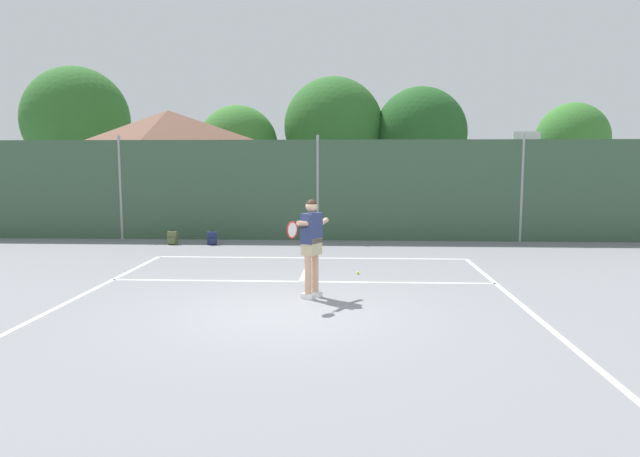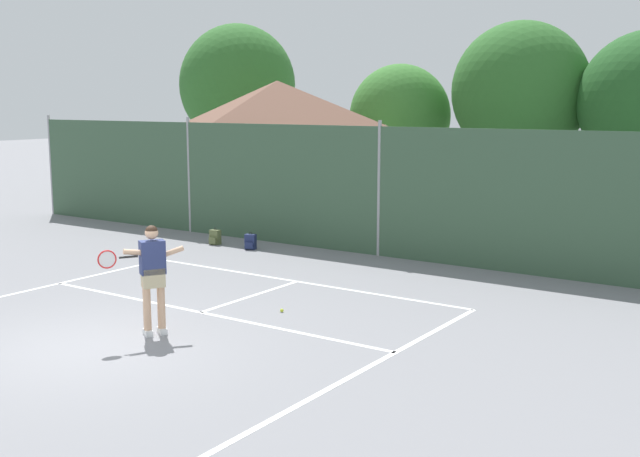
{
  "view_description": "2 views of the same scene",
  "coord_description": "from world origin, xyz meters",
  "px_view_note": "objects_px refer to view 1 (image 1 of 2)",
  "views": [
    {
      "loc": [
        1.0,
        -9.49,
        2.54
      ],
      "look_at": [
        0.28,
        4.87,
        0.87
      ],
      "focal_mm": 32.12,
      "sensor_mm": 36.0,
      "label": 1
    },
    {
      "loc": [
        9.69,
        -7.75,
        3.86
      ],
      "look_at": [
        0.62,
        5.48,
        1.23
      ],
      "focal_mm": 43.59,
      "sensor_mm": 36.0,
      "label": 2
    }
  ],
  "objects_px": {
    "tennis_ball": "(358,273)",
    "backpack_olive": "(172,238)",
    "tennis_player": "(311,239)",
    "basketball_hoop": "(525,169)",
    "backpack_navy": "(212,238)"
  },
  "relations": [
    {
      "from": "basketball_hoop",
      "to": "backpack_olive",
      "type": "relative_size",
      "value": 7.67
    },
    {
      "from": "basketball_hoop",
      "to": "backpack_olive",
      "type": "height_order",
      "value": "basketball_hoop"
    },
    {
      "from": "basketball_hoop",
      "to": "backpack_navy",
      "type": "xyz_separation_m",
      "value": [
        -10.14,
        -2.38,
        -2.12
      ]
    },
    {
      "from": "backpack_olive",
      "to": "backpack_navy",
      "type": "relative_size",
      "value": 1.0
    },
    {
      "from": "tennis_ball",
      "to": "backpack_olive",
      "type": "bearing_deg",
      "value": 141.81
    },
    {
      "from": "backpack_olive",
      "to": "tennis_ball",
      "type": "bearing_deg",
      "value": -38.19
    },
    {
      "from": "tennis_player",
      "to": "tennis_ball",
      "type": "xyz_separation_m",
      "value": [
        0.91,
        2.33,
        -1.08
      ]
    },
    {
      "from": "tennis_player",
      "to": "backpack_olive",
      "type": "xyz_separation_m",
      "value": [
        -4.76,
        6.79,
        -0.92
      ]
    },
    {
      "from": "basketball_hoop",
      "to": "tennis_ball",
      "type": "distance_m",
      "value": 9.2
    },
    {
      "from": "basketball_hoop",
      "to": "backpack_navy",
      "type": "height_order",
      "value": "basketball_hoop"
    },
    {
      "from": "tennis_ball",
      "to": "backpack_olive",
      "type": "xyz_separation_m",
      "value": [
        -5.67,
        4.46,
        0.16
      ]
    },
    {
      "from": "backpack_olive",
      "to": "tennis_player",
      "type": "bearing_deg",
      "value": -54.97
    },
    {
      "from": "backpack_navy",
      "to": "tennis_ball",
      "type": "bearing_deg",
      "value": -45.24
    },
    {
      "from": "tennis_player",
      "to": "backpack_navy",
      "type": "relative_size",
      "value": 4.01
    },
    {
      "from": "tennis_ball",
      "to": "basketball_hoop",
      "type": "bearing_deg",
      "value": 50.13
    }
  ]
}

